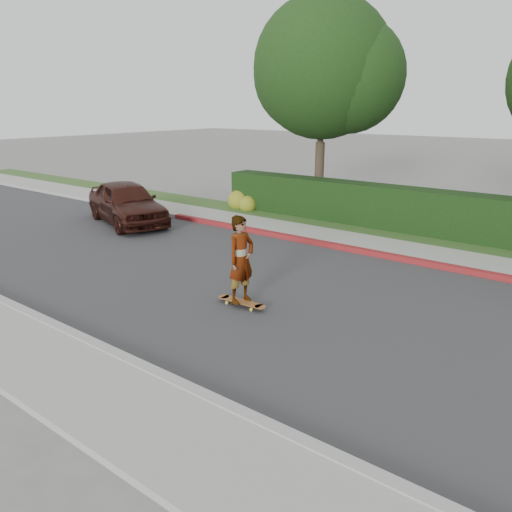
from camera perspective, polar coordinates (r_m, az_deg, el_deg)
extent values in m
plane|color=slate|center=(9.86, 19.25, -8.66)|extent=(120.00, 120.00, 0.00)
cube|color=#2D2D30|center=(9.86, 19.25, -8.64)|extent=(60.00, 8.00, 0.01)
cube|color=#9E9E99|center=(6.56, 6.61, -21.08)|extent=(60.00, 0.20, 0.15)
cube|color=gray|center=(5.99, 1.63, -25.52)|extent=(60.00, 1.60, 0.12)
cube|color=#9E9E99|center=(13.56, 24.98, -1.98)|extent=(60.00, 0.20, 0.15)
cube|color=maroon|center=(15.32, 6.63, 1.60)|extent=(12.00, 0.21, 0.15)
cube|color=gray|center=(14.41, 25.82, -1.09)|extent=(60.00, 1.60, 0.12)
cube|color=#2D4C1E|center=(15.93, 27.09, 0.30)|extent=(60.00, 1.60, 0.10)
cube|color=black|center=(17.08, 17.96, 4.80)|extent=(15.00, 1.00, 1.50)
sphere|color=#2D4C19|center=(20.35, -1.96, 6.31)|extent=(0.90, 0.90, 0.90)
sphere|color=#2D4C19|center=(19.84, -0.98, 5.89)|extent=(0.70, 0.70, 0.70)
cylinder|color=#33261C|center=(20.03, 7.21, 8.92)|extent=(0.36, 0.36, 2.70)
cylinder|color=#33261C|center=(19.85, 7.44, 14.71)|extent=(0.24, 0.24, 2.25)
sphere|color=black|center=(19.88, 7.67, 20.55)|extent=(5.20, 5.20, 5.20)
sphere|color=black|center=(20.63, 6.21, 19.90)|extent=(4.42, 4.42, 4.42)
sphere|color=black|center=(19.69, 10.50, 19.59)|extent=(4.16, 4.16, 4.16)
cylinder|color=yellow|center=(10.72, -3.34, -5.34)|extent=(0.07, 0.04, 0.06)
cylinder|color=yellow|center=(10.85, -2.73, -5.05)|extent=(0.07, 0.04, 0.06)
cylinder|color=yellow|center=(10.36, -0.54, -6.13)|extent=(0.07, 0.04, 0.06)
cylinder|color=yellow|center=(10.50, 0.05, -5.82)|extent=(0.07, 0.04, 0.06)
cube|color=silver|center=(10.77, -3.04, -4.97)|extent=(0.06, 0.20, 0.03)
cube|color=silver|center=(10.41, -0.24, -5.75)|extent=(0.06, 0.20, 0.03)
cube|color=brown|center=(10.58, -1.66, -5.23)|extent=(0.97, 0.27, 0.02)
cylinder|color=brown|center=(10.86, -3.71, -4.66)|extent=(0.25, 0.25, 0.02)
cylinder|color=brown|center=(10.32, 0.49, -5.82)|extent=(0.25, 0.25, 0.02)
imported|color=white|center=(10.26, -1.71, -0.41)|extent=(0.50, 0.71, 1.84)
imported|color=#381812|center=(18.40, -14.56, 5.94)|extent=(4.82, 3.18, 1.52)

